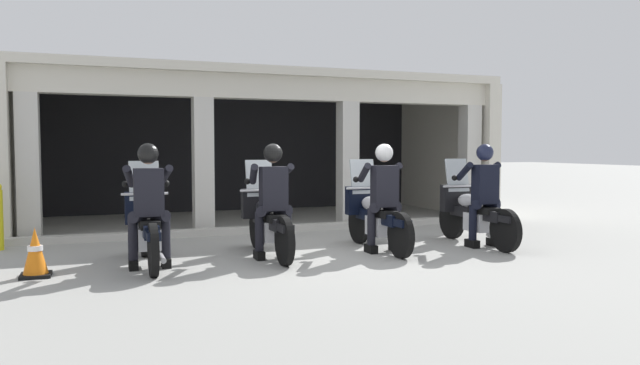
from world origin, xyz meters
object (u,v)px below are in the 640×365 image
motorcycle_far_left (148,226)px  police_officer_center_right (383,188)px  motorcycle_center_right (375,216)px  motorcycle_far_right (472,213)px  police_officer_center_left (273,191)px  police_officer_far_left (149,195)px  police_officer_far_right (484,186)px  motorcycle_center_left (268,220)px  traffic_cone_flank (35,253)px

motorcycle_far_left → police_officer_center_right: bearing=-13.1°
motorcycle_center_right → motorcycle_far_right: same height
police_officer_center_left → motorcycle_center_right: bearing=2.0°
motorcycle_center_right → motorcycle_far_right: (1.65, -0.13, 0.00)m
police_officer_far_left → police_officer_center_right: (3.30, 0.01, 0.00)m
motorcycle_center_right → police_officer_far_right: police_officer_far_right is taller
motorcycle_far_left → motorcycle_center_left: same height
police_officer_center_right → police_officer_far_right: (1.65, -0.13, 0.00)m
motorcycle_center_right → motorcycle_far_right: bearing=-5.1°
traffic_cone_flank → police_officer_center_right: bearing=0.7°
motorcycle_center_left → police_officer_center_left: bearing=-95.3°
police_officer_center_right → police_officer_far_right: 1.66m
motorcycle_center_left → police_officer_far_right: size_ratio=1.29×
motorcycle_far_right → traffic_cone_flank: motorcycle_far_right is taller
motorcycle_center_left → police_officer_center_right: 1.75m
motorcycle_far_left → motorcycle_far_right: size_ratio=1.00×
motorcycle_center_right → traffic_cone_flank: 4.63m
motorcycle_center_left → motorcycle_far_right: (3.30, -0.21, 0.00)m
motorcycle_center_left → police_officer_center_left: police_officer_center_left is taller
motorcycle_far_left → traffic_cone_flank: 1.37m
police_officer_center_right → traffic_cone_flank: police_officer_center_right is taller
police_officer_far_left → police_officer_center_left: 1.65m
police_officer_far_left → motorcycle_center_right: size_ratio=0.78×
police_officer_far_left → police_officer_far_right: same height
motorcycle_far_left → police_officer_center_right: 3.34m
police_officer_far_left → traffic_cone_flank: 1.46m
motorcycle_far_left → traffic_cone_flank: motorcycle_far_left is taller
police_officer_center_left → traffic_cone_flank: bearing=177.6°
motorcycle_center_left → police_officer_far_right: 3.37m
motorcycle_center_right → police_officer_far_right: 1.76m
motorcycle_center_right → traffic_cone_flank: size_ratio=3.46×
police_officer_far_left → traffic_cone_flank: bearing=173.7°
police_officer_center_right → police_officer_far_right: size_ratio=1.00×
police_officer_center_right → traffic_cone_flank: bearing=-180.0°
police_officer_center_right → police_officer_far_right: bearing=-5.1°
police_officer_far_right → motorcycle_center_left: bearing=165.5°
traffic_cone_flank → police_officer_far_left: bearing=2.0°
motorcycle_center_left → motorcycle_center_right: size_ratio=1.00×
police_officer_center_left → traffic_cone_flank: size_ratio=2.69×
motorcycle_far_left → police_officer_far_left: 0.52m
motorcycle_center_left → traffic_cone_flank: 3.00m
police_officer_center_right → police_officer_far_right: same height
police_officer_far_left → traffic_cone_flank: (-1.31, -0.05, -0.65)m
police_officer_far_left → motorcycle_far_right: 4.98m
police_officer_center_left → traffic_cone_flank: police_officer_center_left is taller
motorcycle_center_left → traffic_cone_flank: (-2.96, -0.42, -0.21)m
police_officer_center_left → motorcycle_center_right: police_officer_center_left is taller
police_officer_far_left → police_officer_center_right: same height
motorcycle_far_right → police_officer_far_right: bearing=-96.3°
police_officer_center_right → traffic_cone_flank: (-4.61, -0.06, -0.65)m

